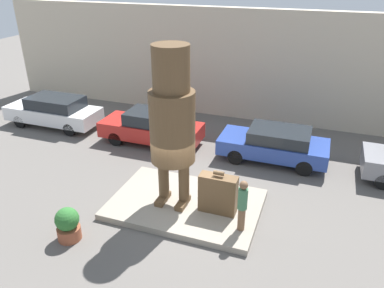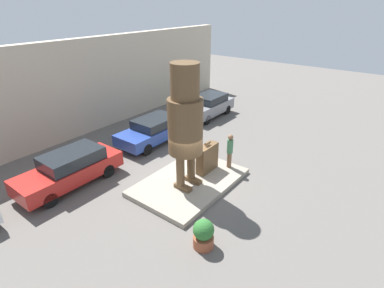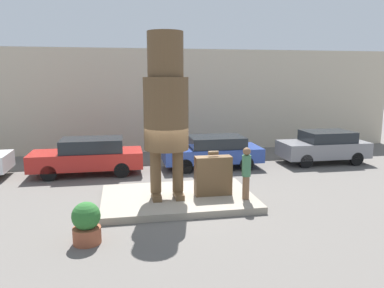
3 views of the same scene
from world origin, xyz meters
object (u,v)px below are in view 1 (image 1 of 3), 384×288
Objects in this scene: planter_pot at (68,224)px; giant_suitcase at (218,194)px; parked_car_white at (54,111)px; tourist at (242,204)px; parked_car_red at (152,127)px; parked_car_blue at (275,144)px; statue_figure at (172,117)px.

giant_suitcase is at bearing 33.50° from planter_pot.
parked_car_white is at bearing 130.44° from planter_pot.
tourist is 1.59× the size of planter_pot.
planter_pot is at bearing 94.09° from parked_car_red.
giant_suitcase is 0.32× the size of parked_car_red.
giant_suitcase is 1.40× the size of planter_pot.
parked_car_red is at bearing 135.29° from giant_suitcase.
giant_suitcase is at bearing 155.53° from parked_car_white.
giant_suitcase is 4.63m from planter_pot.
giant_suitcase is 4.63m from parked_car_blue.
planter_pot is at bearing -158.26° from tourist.
parked_car_red is at bearing 178.12° from parked_car_white.
parked_car_white is at bearing 155.53° from giant_suitcase.
giant_suitcase reaches higher than parked_car_blue.
parked_car_red is at bearing 2.14° from parked_car_blue.
statue_figure reaches higher than parked_car_red.
statue_figure is 1.19× the size of parked_car_blue.
parked_car_white reaches higher than planter_pot.
statue_figure is at bearing 178.53° from giant_suitcase.
planter_pot is at bearing -131.86° from statue_figure.
tourist is 0.38× the size of parked_car_blue.
tourist reaches higher than planter_pot.
parked_car_blue is (1.10, 4.50, -0.10)m from giant_suitcase.
planter_pot is (-3.85, -2.55, -0.35)m from giant_suitcase.
statue_figure is 2.85m from giant_suitcase.
parked_car_blue is at bearing 76.21° from giant_suitcase.
parked_car_white is at bearing 151.88° from statue_figure.
parked_car_red reaches higher than parked_car_blue.
giant_suitcase is at bearing 135.29° from parked_car_red.
giant_suitcase is at bearing -1.47° from statue_figure.
planter_pot is (-4.77, -1.90, -0.61)m from tourist.
giant_suitcase reaches higher than parked_car_red.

